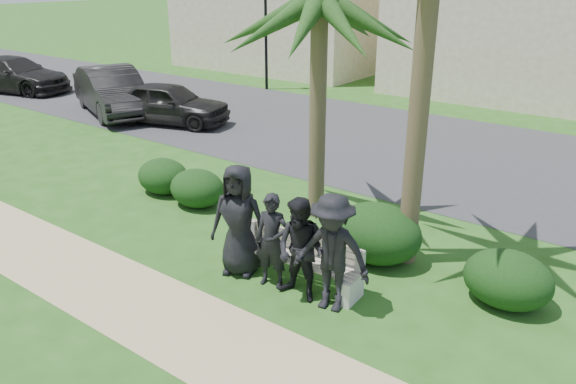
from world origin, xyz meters
name	(u,v)px	position (x,y,z in m)	size (l,w,h in m)	color
ground	(236,263)	(0.00, 0.00, 0.00)	(160.00, 160.00, 0.00)	#255016
footpath	(154,311)	(0.00, -1.80, 0.00)	(30.00, 1.60, 0.01)	tan
asphalt_street	(429,150)	(0.00, 8.00, 0.00)	(160.00, 8.00, 0.01)	#2D2D30
street_lamp	(266,16)	(-9.00, 12.00, 2.94)	(0.36, 0.36, 4.29)	black
park_bench	(297,262)	(1.19, 0.14, 0.34)	(2.18, 0.63, 0.75)	#9D9584
man_a	(239,220)	(0.25, -0.16, 0.93)	(0.91, 0.59, 1.85)	black
man_b	(272,241)	(0.93, -0.17, 0.76)	(0.56, 0.37, 1.53)	black
man_c	(301,250)	(1.51, -0.22, 0.81)	(0.78, 0.61, 1.61)	black
man_d	(332,253)	(2.02, -0.17, 0.90)	(1.16, 0.67, 1.80)	black
hedge_a	(163,175)	(-3.49, 1.50, 0.40)	(1.22, 1.01, 0.79)	black
hedge_b	(197,187)	(-2.35, 1.43, 0.40)	(1.23, 1.01, 0.80)	black
hedge_d	(362,234)	(1.48, 1.67, 0.33)	(1.01, 0.84, 0.66)	black
hedge_e	(377,231)	(1.82, 1.58, 0.51)	(1.56, 1.29, 1.02)	black
hedge_f	(508,278)	(4.04, 1.50, 0.43)	(1.30, 1.08, 0.85)	black
palm_left	(320,5)	(-0.07, 2.51, 4.06)	(3.00, 3.00, 5.01)	brown
car_a	(169,103)	(-7.94, 5.70, 0.67)	(1.58, 3.93, 1.34)	black
car_b	(113,91)	(-10.50, 5.48, 0.79)	(1.67, 4.78, 1.57)	black
car_c	(15,75)	(-16.90, 5.47, 0.69)	(1.93, 4.75, 1.38)	black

